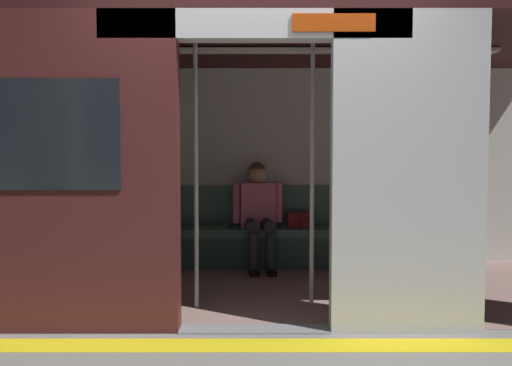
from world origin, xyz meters
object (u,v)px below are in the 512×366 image
(handbag, at_px, (299,220))
(grab_pole_far, at_px, (312,172))
(person_seated, at_px, (258,208))
(train_car, at_px, (246,122))
(grab_pole_door, at_px, (196,172))
(book, at_px, (224,226))
(bench_seat, at_px, (255,237))

(handbag, relative_size, grab_pole_far, 0.12)
(person_seated, relative_size, grab_pole_far, 0.52)
(person_seated, height_order, handbag, person_seated)
(grab_pole_far, bearing_deg, train_car, -41.31)
(train_car, bearing_deg, handbag, -120.50)
(grab_pole_door, bearing_deg, handbag, -121.51)
(train_car, height_order, book, train_car)
(bench_seat, distance_m, grab_pole_door, 1.79)
(bench_seat, bearing_deg, train_car, 85.02)
(bench_seat, distance_m, grab_pole_far, 1.69)
(grab_pole_door, height_order, grab_pole_far, same)
(train_car, height_order, bench_seat, train_car)
(bench_seat, xyz_separation_m, handbag, (-0.49, -0.04, 0.19))
(person_seated, bearing_deg, book, -11.28)
(book, xyz_separation_m, grab_pole_far, (-0.83, 1.45, 0.66))
(person_seated, bearing_deg, grab_pole_door, 71.15)
(book, bearing_deg, grab_pole_door, 95.48)
(person_seated, bearing_deg, train_car, 82.55)
(grab_pole_door, relative_size, grab_pole_far, 1.00)
(person_seated, height_order, book, person_seated)
(grab_pole_door, bearing_deg, train_car, -123.09)
(bench_seat, relative_size, book, 15.39)
(person_seated, relative_size, book, 5.29)
(train_car, xyz_separation_m, bench_seat, (-0.08, -0.94, -1.21))
(train_car, height_order, person_seated, train_car)
(bench_seat, height_order, grab_pole_far, grab_pole_far)
(handbag, distance_m, book, 0.85)
(bench_seat, height_order, person_seated, person_seated)
(book, bearing_deg, handbag, -169.14)
(train_car, relative_size, grab_pole_far, 2.88)
(train_car, distance_m, book, 1.48)
(bench_seat, height_order, book, book)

